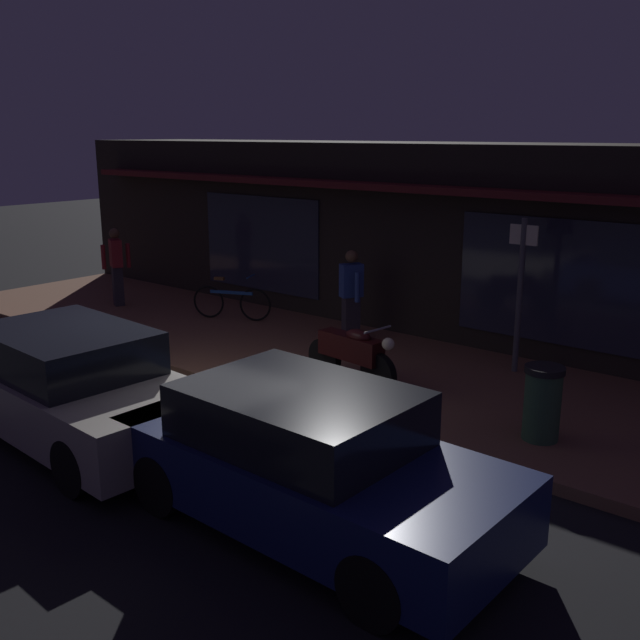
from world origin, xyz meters
The scene contains 11 objects.
ground_plane centered at (0.00, 0.00, 0.00)m, with size 60.00×60.00×0.00m, color black.
sidewalk_slab centered at (0.00, 3.00, 0.07)m, with size 18.00×4.00×0.15m, color brown.
storefront_building centered at (0.00, 6.39, 1.80)m, with size 18.00×3.30×3.60m.
motorcycle centered at (1.40, 2.11, 0.65)m, with size 1.70×0.55×0.97m.
bicycle_parked centered at (-2.83, 3.72, 0.51)m, with size 1.54×0.72×0.91m.
person_photographer centered at (-5.63, 3.04, 1.03)m, with size 0.44×0.59×1.67m.
person_bystander centered at (0.05, 3.86, 1.03)m, with size 0.58×0.44×1.67m.
sign_post centered at (2.99, 4.25, 1.51)m, with size 0.44×0.09×2.40m.
trash_bin centered at (4.36, 2.00, 0.62)m, with size 0.48×0.48×0.93m.
parked_car_near centered at (-0.39, -1.38, 0.70)m, with size 4.20×2.01×1.42m.
parked_car_far centered at (3.30, -1.16, 0.70)m, with size 4.14×1.85×1.42m.
Camera 1 is at (7.52, -6.10, 3.79)m, focal length 40.86 mm.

